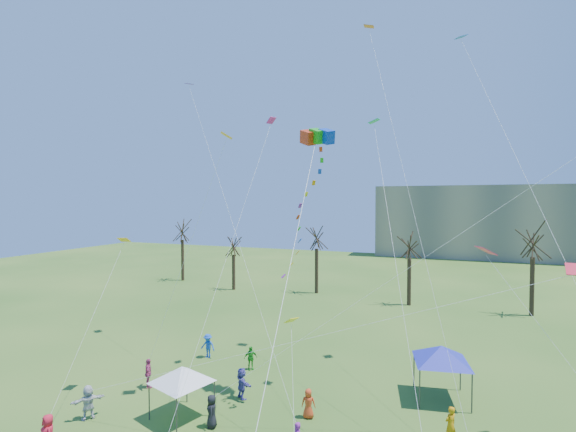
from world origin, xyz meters
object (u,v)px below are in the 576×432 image
at_px(distant_building, 529,222).
at_px(canopy_tent_white, 182,374).
at_px(canopy_tent_blue, 441,354).
at_px(big_box_kite, 308,215).

bearing_deg(distant_building, canopy_tent_white, -111.18).
height_order(distant_building, canopy_tent_blue, distant_building).
xyz_separation_m(big_box_kite, canopy_tent_white, (-5.97, -3.55, -8.54)).
distance_m(big_box_kite, canopy_tent_white, 11.00).
distance_m(distant_building, big_box_kite, 76.45).
xyz_separation_m(canopy_tent_white, canopy_tent_blue, (13.00, 7.25, 0.32)).
bearing_deg(distant_building, big_box_kite, -107.96).
xyz_separation_m(distant_building, canopy_tent_white, (-29.52, -76.20, -5.12)).
height_order(canopy_tent_white, canopy_tent_blue, canopy_tent_blue).
relative_size(distant_building, canopy_tent_white, 16.83).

